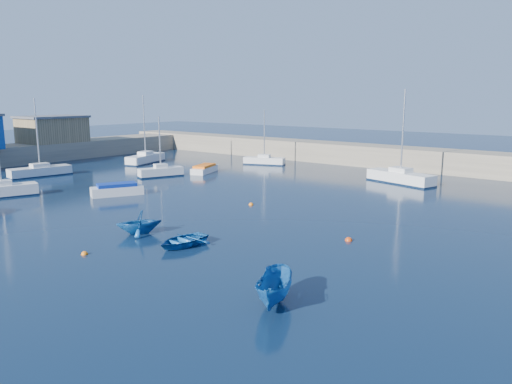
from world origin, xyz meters
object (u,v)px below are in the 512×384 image
Objects in this scene: sailboat_2 at (40,171)px; sailboat_3 at (161,172)px; motorboat_2 at (205,169)px; motorboat_1 at (117,190)px; dinghy_left at (139,222)px; dinghy_right at (275,289)px; sailboat_6 at (400,177)px; sailboat_4 at (146,158)px; brick_shed_a at (52,130)px; dinghy_center at (183,241)px; sailboat_5 at (264,160)px; sailboat_1 at (2,191)px.

sailboat_2 is 13.50m from sailboat_3.
sailboat_3 is 5.46m from motorboat_2.
dinghy_left is at bearing -4.53° from motorboat_1.
dinghy_left is (15.26, -21.54, 0.32)m from motorboat_2.
dinghy_right is (25.40, -10.41, 0.18)m from motorboat_1.
sailboat_6 is 2.00× the size of motorboat_1.
sailboat_4 reaches higher than dinghy_right.
sailboat_2 is at bearing -34.90° from brick_shed_a.
brick_shed_a is 47.80m from sailboat_6.
brick_shed_a is 0.93× the size of sailboat_2.
sailboat_4 is at bearing 97.45° from sailboat_2.
sailboat_3 is 26.80m from dinghy_center.
brick_shed_a is at bearing -174.19° from motorboat_1.
dinghy_right is (8.04, -32.41, 0.05)m from sailboat_6.
sailboat_2 reaches higher than motorboat_1.
sailboat_5 reaches higher than dinghy_left.
brick_shed_a is 44.36m from dinghy_left.
sailboat_4 is (-8.33, 22.73, 0.03)m from sailboat_1.
sailboat_6 is at bearing 77.32° from motorboat_1.
motorboat_2 is at bearing -23.84° from sailboat_4.
sailboat_5 is (26.67, 14.11, -3.57)m from brick_shed_a.
brick_shed_a is 14.82m from sailboat_4.
sailboat_3 is at bearing 45.80° from sailboat_2.
sailboat_3 is (2.15, 16.35, -0.03)m from sailboat_1.
sailboat_6 reaches higher than sailboat_2.
sailboat_3 is 0.70× the size of sailboat_6.
dinghy_center is at bearing -170.46° from sailboat_5.
sailboat_5 is 44.52m from dinghy_right.
sailboat_6 is (32.91, 6.15, 0.02)m from sailboat_4.
sailboat_2 is 1.29× the size of sailboat_3.
sailboat_2 is 0.90× the size of sailboat_6.
sailboat_4 reaches higher than sailboat_5.
sailboat_3 is 1.40× the size of motorboat_1.
sailboat_2 is at bearing 168.37° from dinghy_center.
sailboat_4 is 39.02m from dinghy_center.
sailboat_3 is 12.28m from sailboat_4.
sailboat_5 is at bearing 102.52° from dinghy_right.
dinghy_right is at bearing -162.24° from sailboat_5.
sailboat_3 is at bearing -2.23° from brick_shed_a.
motorboat_2 is at bearing 134.88° from dinghy_center.
sailboat_1 is 23.29m from dinghy_center.
brick_shed_a is 1.21× the size of sailboat_3.
sailboat_1 is 31.78m from sailboat_5.
brick_shed_a is 48.35m from dinghy_center.
sailboat_3 reaches higher than brick_shed_a.
dinghy_left reaches higher than dinghy_right.
sailboat_4 reaches higher than sailboat_3.
motorboat_1 is (7.22, 6.88, -0.07)m from sailboat_1.
dinghy_right is at bearing -61.45° from motorboat_2.
dinghy_center is at bearing -68.47° from motorboat_2.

